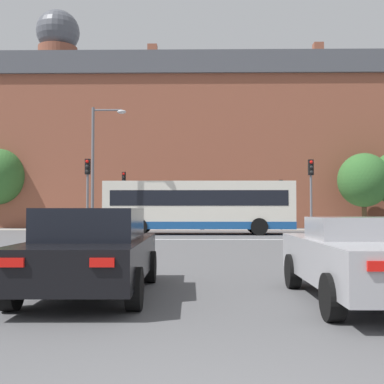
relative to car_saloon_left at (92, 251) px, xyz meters
name	(u,v)px	position (x,y,z in m)	size (l,w,h in m)	color
stop_line_strip	(203,239)	(2.10, 15.56, -0.76)	(8.91, 0.30, 0.01)	silver
far_pavement	(202,230)	(2.10, 27.42, -0.76)	(69.90, 2.50, 0.01)	#A09B91
brick_civic_building	(230,147)	(4.86, 37.45, 6.70)	(40.57, 14.49, 20.82)	brown
car_saloon_left	(92,251)	(0.00, 0.00, 0.00)	(2.08, 4.46, 1.50)	black
car_roadster_right	(367,258)	(4.58, -0.60, -0.06)	(2.09, 4.41, 1.36)	#9E9EA3
bus_crossing_lead	(199,206)	(1.88, 20.65, 0.94)	(11.27, 2.70, 3.17)	silver
traffic_light_far_left	(124,191)	(-3.56, 26.35, 2.08)	(0.26, 0.31, 4.23)	slate
traffic_light_far_right	(281,196)	(7.91, 26.89, 1.73)	(0.26, 0.31, 3.67)	slate
traffic_light_near_left	(87,185)	(-3.85, 16.21, 2.00)	(0.26, 0.31, 4.10)	slate
traffic_light_near_right	(311,185)	(7.66, 16.38, 1.98)	(0.26, 0.31, 4.07)	slate
street_lamp_junction	(98,158)	(-3.71, 18.20, 3.62)	(1.93, 0.36, 7.20)	slate
pedestrian_waiting	(74,217)	(-7.38, 27.24, 0.16)	(0.29, 0.44, 1.59)	#333851
pedestrian_walking_east	(202,216)	(2.14, 26.85, 0.25)	(0.45, 0.34, 1.73)	#333851
tree_distant	(364,180)	(14.30, 27.83, 2.94)	(3.87, 3.87, 5.74)	#4C3823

